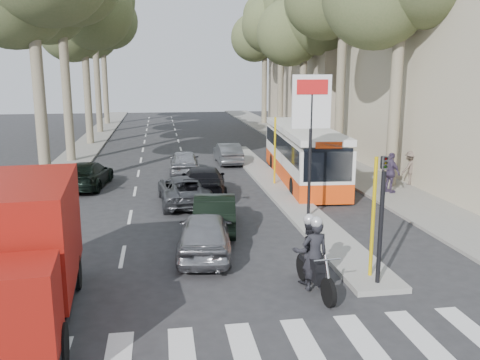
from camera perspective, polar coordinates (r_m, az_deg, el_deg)
The scene contains 25 objects.
ground at distance 14.89m, azimuth 1.00°, elevation -10.47°, with size 120.00×120.00×0.00m, color #28282B.
sidewalk_right at distance 40.48m, azimuth 6.88°, elevation 3.98°, with size 3.20×70.00×0.12m, color gray.
median_left at distance 42.29m, azimuth -16.56°, elevation 3.92°, with size 2.40×64.00×0.12m, color gray.
traffic_island at distance 25.81m, azimuth 3.88°, elevation -0.54°, with size 1.50×26.00×0.16m, color gray.
building_far at distance 50.85m, azimuth 12.01°, elevation 14.42°, with size 11.00×20.00×16.00m, color #B7A88E.
billboard at distance 19.49m, azimuth 7.96°, elevation 6.06°, with size 1.50×12.10×5.60m.
traffic_light_island at distance 13.69m, azimuth 15.70°, elevation -2.01°, with size 0.16×0.41×3.60m.
tree_l_c at distance 42.22m, azimuth -17.07°, elevation 17.47°, with size 7.40×7.20×13.71m.
tree_l_d at distance 50.32m, azimuth -16.03°, elevation 18.56°, with size 7.40×7.20×15.66m.
tree_l_e at distance 58.14m, azimuth -15.11°, elevation 16.65°, with size 7.40×7.20×14.49m.
tree_r_c at distance 41.46m, azimuth 7.39°, elevation 17.51°, with size 7.40×7.20×13.32m.
tree_r_d at distance 49.32m, azimuth 4.82°, elevation 18.30°, with size 7.40×7.20×14.88m.
tree_r_e at distance 57.04m, azimuth 2.92°, elevation 16.78°, with size 7.40×7.20×14.10m.
silver_hatchback at distance 16.14m, azimuth -3.94°, elevation -6.02°, with size 1.67×4.14×1.41m, color gray.
dark_hatchback at distance 18.66m, azimuth -2.82°, elevation -3.54°, with size 1.46×4.18×1.38m, color black.
queue_car_a at distance 22.44m, azimuth -6.33°, elevation -1.08°, with size 2.08×4.51×1.25m, color #4B4D52.
queue_car_b at distance 23.43m, azimuth -4.13°, elevation -0.24°, with size 2.02×4.97×1.44m, color black.
queue_car_c at distance 28.85m, azimuth -6.28°, elevation 2.01°, with size 1.64×4.09×1.39m, color #97989E.
queue_car_d at distance 32.10m, azimuth -1.36°, elevation 3.02°, with size 1.37×3.94×1.30m, color #52565B.
queue_car_e at distance 26.48m, azimuth -16.76°, elevation 0.57°, with size 1.85×4.54×1.32m, color black.
red_truck at distance 12.68m, azimuth -23.59°, elevation -7.38°, with size 2.72×6.20×3.23m.
city_bus at distance 27.14m, azimuth 7.01°, elevation 3.15°, with size 3.28×11.21×2.91m.
motorcycle at distance 13.75m, azimuth 8.05°, elevation -8.31°, with size 0.94×2.45×2.09m.
pedestrian_near at distance 24.77m, azimuth 16.57°, elevation 0.79°, with size 1.12×0.55×1.90m, color #453955.
pedestrian_far at distance 26.90m, azimuth 18.63°, elevation 1.31°, with size 1.10×0.49×1.71m, color brown.
Camera 1 is at (-2.40, -13.54, 5.72)m, focal length 38.00 mm.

